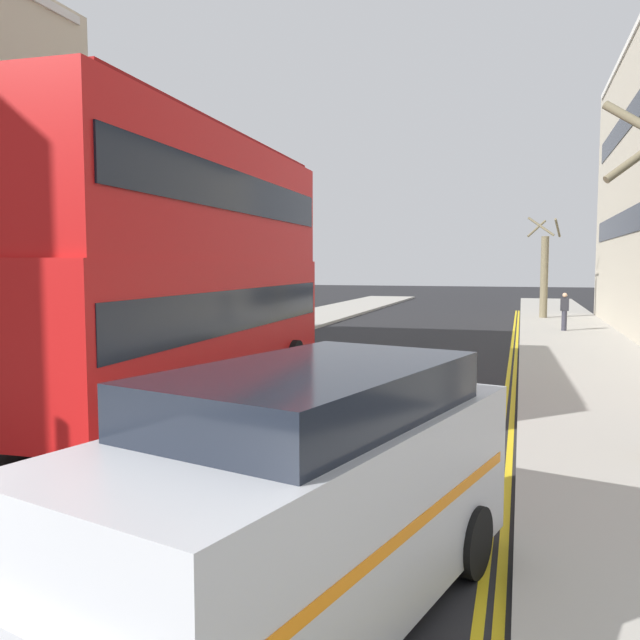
{
  "coord_description": "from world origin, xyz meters",
  "views": [
    {
      "loc": [
        4.51,
        -2.08,
        2.95
      ],
      "look_at": [
        0.5,
        11.0,
        1.8
      ],
      "focal_mm": 36.91,
      "sensor_mm": 36.0,
      "label": 1
    }
  ],
  "objects_px": {
    "keep_left_bollard": "(129,458)",
    "double_decker_bus_away": "(188,261)",
    "taxi_minivan": "(300,498)",
    "pedestrian_far": "(564,311)"
  },
  "relations": [
    {
      "from": "double_decker_bus_away",
      "to": "taxi_minivan",
      "type": "relative_size",
      "value": 2.12
    },
    {
      "from": "pedestrian_far",
      "to": "taxi_minivan",
      "type": "bearing_deg",
      "value": -97.92
    },
    {
      "from": "double_decker_bus_away",
      "to": "taxi_minivan",
      "type": "distance_m",
      "value": 9.14
    },
    {
      "from": "taxi_minivan",
      "to": "keep_left_bollard",
      "type": "bearing_deg",
      "value": 146.36
    },
    {
      "from": "keep_left_bollard",
      "to": "taxi_minivan",
      "type": "distance_m",
      "value": 3.43
    },
    {
      "from": "double_decker_bus_away",
      "to": "keep_left_bollard",
      "type": "bearing_deg",
      "value": -68.79
    },
    {
      "from": "taxi_minivan",
      "to": "pedestrian_far",
      "type": "distance_m",
      "value": 25.18
    },
    {
      "from": "taxi_minivan",
      "to": "pedestrian_far",
      "type": "relative_size",
      "value": 3.17
    },
    {
      "from": "double_decker_bus_away",
      "to": "pedestrian_far",
      "type": "height_order",
      "value": "double_decker_bus_away"
    },
    {
      "from": "keep_left_bollard",
      "to": "double_decker_bus_away",
      "type": "height_order",
      "value": "double_decker_bus_away"
    }
  ]
}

